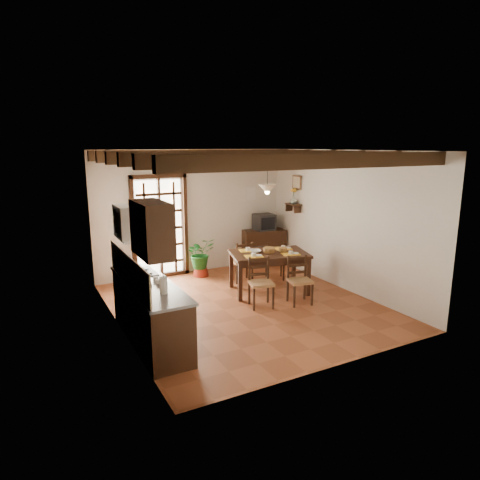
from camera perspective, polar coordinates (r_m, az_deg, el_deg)
ground_plane at (r=7.96m, az=0.73°, el=-8.74°), size 5.00×5.00×0.00m
room_shell at (r=7.49m, az=0.77°, el=4.31°), size 4.52×5.02×2.81m
ceiling_beams at (r=7.42m, az=0.79°, el=11.01°), size 4.50×4.34×0.20m
french_door at (r=9.52m, az=-10.64°, el=1.96°), size 1.26×0.11×2.32m
kitchen_counter at (r=6.58m, az=-11.94°, el=-9.29°), size 0.64×2.25×1.38m
upper_cabinet at (r=5.51m, az=-11.73°, el=1.42°), size 0.35×0.80×0.70m
range_hood at (r=6.73m, az=-14.52°, el=2.26°), size 0.38×0.60×0.54m
counter_items at (r=6.50m, az=-12.36°, el=-5.03°), size 0.50×1.43×0.25m
dining_table at (r=8.52m, az=3.87°, el=-2.34°), size 1.69×1.32×0.81m
chair_near_left at (r=7.84m, az=2.80°, el=-6.88°), size 0.50×0.49×0.90m
chair_near_right at (r=8.07m, az=7.93°, el=-6.47°), size 0.48×0.47×0.88m
chair_far_left at (r=9.25m, az=0.28°, el=-3.84°), size 0.46×0.44×0.89m
chair_far_right at (r=9.45m, az=4.67°, el=-3.61°), size 0.51×0.50×0.85m
table_setting at (r=8.47m, az=3.89°, el=-1.08°), size 1.09×0.72×0.10m
table_bowl at (r=8.47m, az=2.06°, el=-1.50°), size 0.25×0.25×0.05m
sideboard at (r=10.50m, az=3.18°, el=-0.98°), size 1.10×0.66×0.88m
crt_tv at (r=10.37m, az=3.24°, el=2.39°), size 0.48×0.44×0.39m
fuse_box at (r=10.38m, az=1.43°, el=6.23°), size 0.25×0.03×0.32m
plant_pot at (r=9.71m, az=-5.25°, el=-4.14°), size 0.36×0.36×0.22m
potted_plant at (r=9.59m, az=-5.30°, el=-1.51°), size 1.72×1.51×1.80m
wall_shelf at (r=10.01m, az=7.11°, el=4.53°), size 0.20×0.42×0.20m
shelf_vase at (r=9.99m, az=7.14°, el=5.32°), size 0.15×0.15×0.15m
shelf_flowers at (r=9.97m, az=7.17°, el=6.50°), size 0.14×0.14×0.36m
framed_picture at (r=10.00m, az=7.59°, el=7.61°), size 0.03×0.32×0.32m
pendant_lamp at (r=8.36m, az=3.65°, el=6.95°), size 0.36×0.36×0.84m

